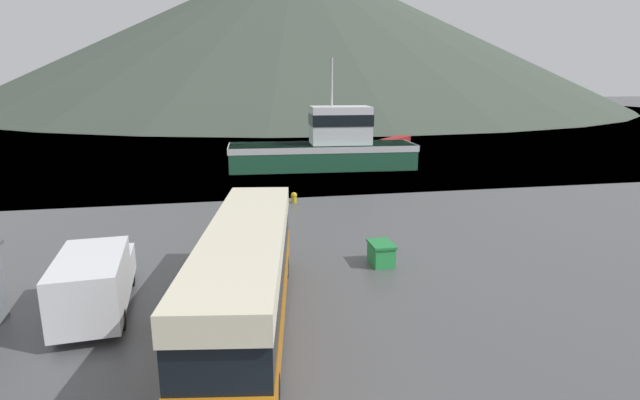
{
  "coord_description": "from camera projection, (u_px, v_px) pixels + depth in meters",
  "views": [
    {
      "loc": [
        -1.07,
        -7.43,
        8.03
      ],
      "look_at": [
        3.75,
        16.9,
        2.0
      ],
      "focal_mm": 28.0,
      "sensor_mm": 36.0,
      "label": 1
    }
  ],
  "objects": [
    {
      "name": "mooring_bollard",
      "position": [
        294.0,
        197.0,
        33.12
      ],
      "size": [
        0.41,
        0.41,
        0.73
      ],
      "color": "#B29919",
      "rests_on": "ground"
    },
    {
      "name": "small_boat",
      "position": [
        395.0,
        142.0,
        61.66
      ],
      "size": [
        5.07,
        5.13,
        0.99
      ],
      "rotation": [
        0.0,
        0.0,
        5.51
      ],
      "color": "maroon",
      "rests_on": "water_surface"
    },
    {
      "name": "fishing_boat",
      "position": [
        327.0,
        146.0,
        45.71
      ],
      "size": [
        17.21,
        5.73,
        9.86
      ],
      "rotation": [
        0.0,
        0.0,
        1.51
      ],
      "color": "#1E5138",
      "rests_on": "water_surface"
    },
    {
      "name": "storage_bin",
      "position": [
        381.0,
        253.0,
        22.1
      ],
      "size": [
        1.0,
        1.45,
        1.0
      ],
      "color": "green",
      "rests_on": "ground"
    },
    {
      "name": "delivery_van",
      "position": [
        95.0,
        280.0,
        17.34
      ],
      "size": [
        2.57,
        6.21,
        2.29
      ],
      "rotation": [
        0.0,
        0.0,
        0.08
      ],
      "color": "silver",
      "rests_on": "ground"
    },
    {
      "name": "water_surface",
      "position": [
        223.0,
        107.0,
        148.26
      ],
      "size": [
        240.0,
        240.0,
        0.0
      ],
      "primitive_type": "plane",
      "color": "#3D5160",
      "rests_on": "ground"
    },
    {
      "name": "hill_backdrop",
      "position": [
        297.0,
        31.0,
        156.36
      ],
      "size": [
        189.29,
        189.29,
        45.44
      ],
      "primitive_type": "cone",
      "color": "#3D473D",
      "rests_on": "ground"
    },
    {
      "name": "tour_bus",
      "position": [
        247.0,
        272.0,
        16.18
      ],
      "size": [
        4.32,
        12.36,
        3.45
      ],
      "rotation": [
        0.0,
        0.0,
        -0.16
      ],
      "color": "#B26614",
      "rests_on": "ground"
    }
  ]
}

